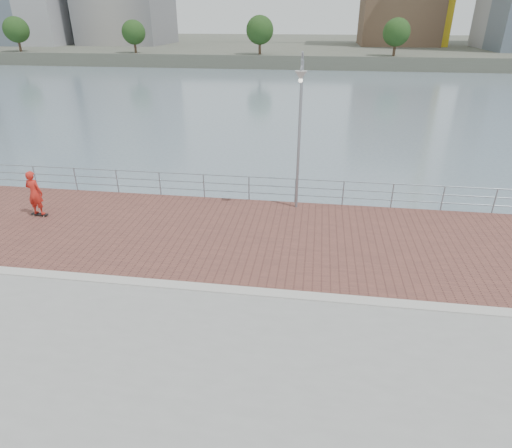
# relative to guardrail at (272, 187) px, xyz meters

# --- Properties ---
(water) EXTENTS (400.00, 400.00, 0.00)m
(water) POSITION_rel_guardrail_xyz_m (-0.00, -7.00, -2.69)
(water) COLOR slate
(water) RESTS_ON ground
(brick_lane) EXTENTS (40.00, 6.80, 0.02)m
(brick_lane) POSITION_rel_guardrail_xyz_m (-0.00, -3.40, -0.68)
(brick_lane) COLOR brown
(brick_lane) RESTS_ON seawall
(curb) EXTENTS (40.00, 0.40, 0.06)m
(curb) POSITION_rel_guardrail_xyz_m (-0.00, -7.00, -0.66)
(curb) COLOR #B7B5AD
(curb) RESTS_ON seawall
(far_shore) EXTENTS (320.00, 95.00, 2.50)m
(far_shore) POSITION_rel_guardrail_xyz_m (-0.00, 115.50, -1.44)
(far_shore) COLOR #4C5142
(far_shore) RESTS_ON ground
(guardrail) EXTENTS (39.06, 0.06, 1.13)m
(guardrail) POSITION_rel_guardrail_xyz_m (0.00, 0.00, 0.00)
(guardrail) COLOR #8C9EA8
(guardrail) RESTS_ON brick_lane
(street_lamp) EXTENTS (0.44, 1.27, 6.00)m
(street_lamp) POSITION_rel_guardrail_xyz_m (1.10, -0.94, 3.57)
(street_lamp) COLOR gray
(street_lamp) RESTS_ON brick_lane
(skateboard) EXTENTS (0.73, 0.24, 0.08)m
(skateboard) POSITION_rel_guardrail_xyz_m (-9.31, -2.91, -0.61)
(skateboard) COLOR black
(skateboard) RESTS_ON brick_lane
(skateboarder) EXTENTS (0.70, 0.49, 1.85)m
(skateboarder) POSITION_rel_guardrail_xyz_m (-9.31, -2.91, 0.34)
(skateboarder) COLOR red
(skateboarder) RESTS_ON skateboard
(shoreline_trees) EXTENTS (169.60, 5.18, 6.90)m
(shoreline_trees) POSITION_rel_guardrail_xyz_m (12.18, 70.00, 3.76)
(shoreline_trees) COLOR #473323
(shoreline_trees) RESTS_ON far_shore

